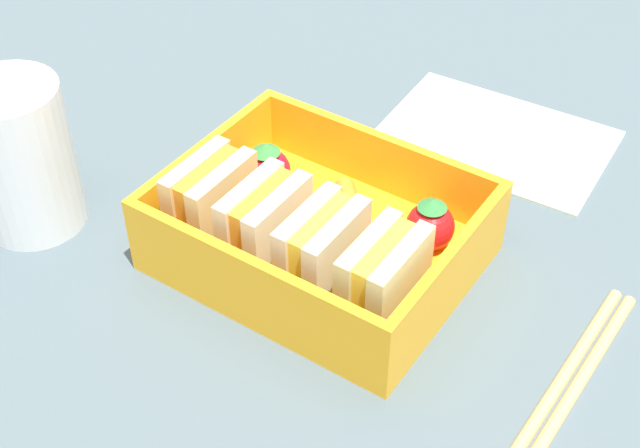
# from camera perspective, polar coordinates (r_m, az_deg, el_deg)

# --- Properties ---
(ground_plane) EXTENTS (1.20, 1.20, 0.02)m
(ground_plane) POSITION_cam_1_polar(r_m,az_deg,el_deg) (0.54, -0.00, -2.96)
(ground_plane) COLOR #485860
(bento_tray) EXTENTS (0.17, 0.14, 0.01)m
(bento_tray) POSITION_cam_1_polar(r_m,az_deg,el_deg) (0.53, -0.00, -1.71)
(bento_tray) COLOR #F5A71B
(bento_tray) RESTS_ON ground_plane
(bento_rim) EXTENTS (0.17, 0.14, 0.04)m
(bento_rim) POSITION_cam_1_polar(r_m,az_deg,el_deg) (0.51, -0.00, 0.39)
(bento_rim) COLOR #F5A71B
(bento_rim) RESTS_ON bento_tray
(sandwich_left) EXTENTS (0.03, 0.05, 0.05)m
(sandwich_left) POSITION_cam_1_polar(r_m,az_deg,el_deg) (0.47, 4.08, -3.53)
(sandwich_left) COLOR #D3C581
(sandwich_left) RESTS_ON bento_tray
(sandwich_center_left) EXTENTS (0.03, 0.05, 0.05)m
(sandwich_center_left) POSITION_cam_1_polar(r_m,az_deg,el_deg) (0.48, 0.14, -1.73)
(sandwich_center_left) COLOR beige
(sandwich_center_left) RESTS_ON bento_tray
(sandwich_center) EXTENTS (0.03, 0.05, 0.05)m
(sandwich_center) POSITION_cam_1_polar(r_m,az_deg,el_deg) (0.50, -3.56, -0.04)
(sandwich_center) COLOR beige
(sandwich_center) RESTS_ON bento_tray
(sandwich_center_right) EXTENTS (0.03, 0.05, 0.05)m
(sandwich_center_right) POSITION_cam_1_polar(r_m,az_deg,el_deg) (0.52, -6.99, 1.54)
(sandwich_center_right) COLOR #E3BE7C
(sandwich_center_right) RESTS_ON bento_tray
(strawberry_far_left) EXTENTS (0.03, 0.03, 0.03)m
(strawberry_far_left) POSITION_cam_1_polar(r_m,az_deg,el_deg) (0.52, 7.07, -0.05)
(strawberry_far_left) COLOR red
(strawberry_far_left) RESTS_ON bento_tray
(carrot_stick_far_left) EXTENTS (0.04, 0.04, 0.01)m
(carrot_stick_far_left) POSITION_cam_1_polar(r_m,az_deg,el_deg) (0.54, 2.12, 1.16)
(carrot_stick_far_left) COLOR orange
(carrot_stick_far_left) RESTS_ON bento_tray
(strawberry_left) EXTENTS (0.03, 0.03, 0.04)m
(strawberry_left) POSITION_cam_1_polar(r_m,az_deg,el_deg) (0.55, -3.42, 3.47)
(strawberry_left) COLOR red
(strawberry_left) RESTS_ON bento_tray
(chopstick_pair) EXTENTS (0.02, 0.19, 0.01)m
(chopstick_pair) POSITION_cam_1_polar(r_m,az_deg,el_deg) (0.47, 14.70, -11.23)
(chopstick_pair) COLOR tan
(chopstick_pair) RESTS_ON ground_plane
(drinking_glass) EXTENTS (0.06, 0.06, 0.10)m
(drinking_glass) POSITION_cam_1_polar(r_m,az_deg,el_deg) (0.56, -18.59, 4.06)
(drinking_glass) COLOR white
(drinking_glass) RESTS_ON ground_plane
(folded_napkin) EXTENTS (0.16, 0.11, 0.00)m
(folded_napkin) POSITION_cam_1_polar(r_m,az_deg,el_deg) (0.63, 11.17, 5.51)
(folded_napkin) COLOR silver
(folded_napkin) RESTS_ON ground_plane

